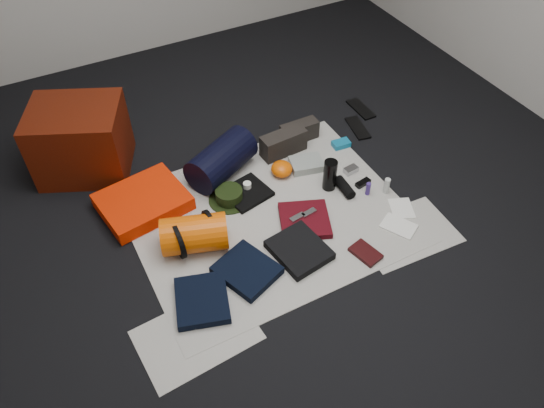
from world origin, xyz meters
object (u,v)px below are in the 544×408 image
red_cabinet (81,140)px  compact_camera (351,170)px  stuff_sack (194,234)px  navy_duffel (221,160)px  paperback_book (366,253)px  sleeping_pad (143,202)px  water_bottle (330,175)px

red_cabinet → compact_camera: bearing=-5.2°
stuff_sack → navy_duffel: navy_duffel is taller
navy_duffel → paperback_book: (0.44, -1.00, -0.11)m
stuff_sack → navy_duffel: (0.39, 0.50, 0.01)m
stuff_sack → navy_duffel: bearing=51.9°
stuff_sack → navy_duffel: 0.63m
sleeping_pad → navy_duffel: size_ratio=1.08×
compact_camera → paperback_book: size_ratio=0.53×
paperback_book → compact_camera: bearing=49.5°
navy_duffel → compact_camera: size_ratio=5.03×
red_cabinet → stuff_sack: size_ratio=1.52×
sleeping_pad → navy_duffel: bearing=5.3°
compact_camera → paperback_book: (-0.31, -0.62, -0.01)m
red_cabinet → compact_camera: 1.75m
water_bottle → compact_camera: (0.21, 0.05, -0.09)m
red_cabinet → water_bottle: (1.31, -0.92, -0.12)m
compact_camera → sleeping_pad: bearing=158.9°
navy_duffel → paperback_book: 1.10m
red_cabinet → paperback_book: 1.92m
navy_duffel → water_bottle: (0.55, -0.44, -0.01)m
water_bottle → compact_camera: 0.23m
sleeping_pad → compact_camera: bearing=-14.2°
water_bottle → paperback_book: bearing=-100.9°
sleeping_pad → stuff_sack: 0.48m
red_cabinet → compact_camera: red_cabinet is taller
water_bottle → stuff_sack: bearing=-176.4°
compact_camera → water_bottle: bearing=-172.0°
red_cabinet → sleeping_pad: red_cabinet is taller
paperback_book → navy_duffel: bearing=100.1°
stuff_sack → compact_camera: bearing=5.7°
sleeping_pad → paperback_book: bearing=-43.7°
stuff_sack → water_bottle: 0.94m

